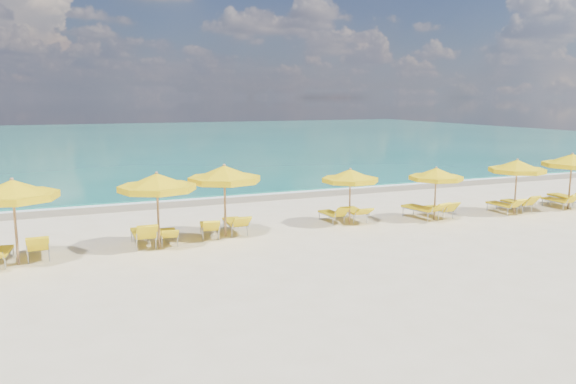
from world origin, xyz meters
name	(u,v)px	position (x,y,z in m)	size (l,w,h in m)	color
ground_plane	(304,232)	(0.00, 0.00, 0.00)	(120.00, 120.00, 0.00)	beige
ocean	(130,140)	(0.00, 48.00, 0.00)	(120.00, 80.00, 0.30)	#136F5F
wet_sand_band	(240,198)	(0.00, 7.40, 0.00)	(120.00, 2.60, 0.01)	tan
foam_line	(235,195)	(0.00, 8.20, 0.00)	(120.00, 1.20, 0.03)	white
whitecap_near	(94,178)	(-6.00, 17.00, 0.00)	(14.00, 0.36, 0.05)	white
whitecap_far	(272,157)	(8.00, 24.00, 0.00)	(18.00, 0.30, 0.05)	white
umbrella_1	(13,191)	(-9.19, -0.51, 2.15)	(2.78, 2.78, 2.52)	tan
umbrella_2	(157,183)	(-5.16, -0.26, 2.09)	(2.65, 2.65, 2.46)	tan
umbrella_3	(224,175)	(-2.78, 0.43, 2.14)	(2.76, 2.76, 2.51)	tan
umbrella_4	(350,176)	(2.06, 0.43, 1.83)	(2.69, 2.69, 2.14)	tan
umbrella_5	(436,174)	(5.51, -0.16, 1.79)	(2.45, 2.45, 2.10)	tan
umbrella_6	(517,167)	(9.31, -0.43, 1.94)	(2.40, 2.40, 2.28)	tan
umbrella_7	(572,161)	(12.23, -0.54, 2.06)	(2.56, 2.56, 2.41)	tan
lounger_1_right	(39,250)	(-8.67, 0.08, 0.23)	(0.68, 1.86, 0.89)	#A5A8AD
lounger_2_left	(143,238)	(-5.58, 0.23, 0.24)	(0.69, 1.92, 0.94)	#A5A8AD
lounger_2_right	(168,237)	(-4.78, 0.22, 0.20)	(0.72, 1.71, 0.68)	#A5A8AD
lounger_3_left	(209,231)	(-3.31, 0.59, 0.22)	(0.87, 1.81, 0.79)	#A5A8AD
lounger_3_right	(235,226)	(-2.31, 0.78, 0.23)	(0.70, 1.88, 0.81)	#A5A8AD
lounger_4_left	(332,217)	(1.61, 0.99, 0.20)	(0.62, 1.60, 0.77)	#A5A8AD
lounger_4_right	(354,215)	(2.55, 0.91, 0.22)	(0.81, 1.96, 0.72)	#A5A8AD
lounger_5_left	(421,213)	(5.17, 0.21, 0.24)	(1.04, 2.10, 0.83)	#A5A8AD
lounger_5_right	(440,212)	(6.03, 0.18, 0.20)	(0.59, 1.59, 0.76)	#A5A8AD
lounger_6_left	(503,208)	(8.93, -0.18, 0.21)	(0.63, 1.71, 0.76)	#A5A8AD
lounger_6_right	(517,206)	(9.82, -0.08, 0.21)	(0.61, 1.69, 0.81)	#A5A8AD
lounger_7_left	(558,203)	(11.88, -0.31, 0.21)	(0.59, 1.67, 0.78)	#A5A8AD
lounger_7_right	(565,200)	(12.62, -0.03, 0.24)	(0.87, 1.97, 0.91)	#A5A8AD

